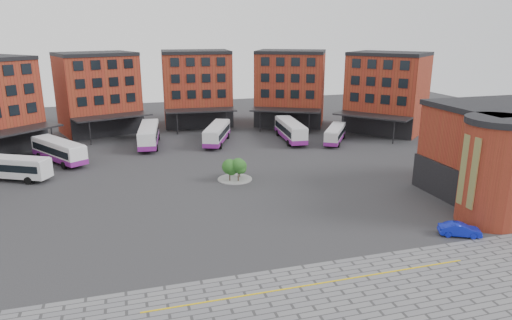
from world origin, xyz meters
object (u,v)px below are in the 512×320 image
object	(u,v)px
bus_b	(59,151)
blue_car	(460,230)
bus_a	(9,166)
tree_island	(236,168)
bus_c	(149,135)
bus_f	(335,134)
bus_e	(290,130)
bus_d	(217,133)

from	to	relation	value
bus_b	blue_car	distance (m)	53.37
bus_a	blue_car	size ratio (longest dim) A/B	2.82
tree_island	blue_car	xyz separation A→B (m)	(16.13, -21.62, -1.04)
bus_a	bus_c	bearing A→B (deg)	-26.39
bus_f	blue_car	xyz separation A→B (m)	(-4.84, -36.43, -0.87)
bus_c	bus_f	distance (m)	31.13
bus_b	bus_f	size ratio (longest dim) A/B	1.19
bus_a	bus_c	size ratio (longest dim) A/B	0.86
bus_a	bus_c	world-z (taller)	bus_c
tree_island	bus_b	bearing A→B (deg)	146.08
bus_e	tree_island	bearing A→B (deg)	-122.27
bus_e	bus_a	bearing A→B (deg)	-161.08
bus_d	bus_e	bearing A→B (deg)	15.31
bus_e	bus_d	bearing A→B (deg)	178.29
blue_car	bus_b	bearing A→B (deg)	72.11
bus_a	tree_island	bearing A→B (deg)	-78.95
bus_b	bus_d	world-z (taller)	bus_b
tree_island	bus_c	bearing A→B (deg)	113.77
bus_a	bus_e	bearing A→B (deg)	-48.73
bus_a	bus_f	size ratio (longest dim) A/B	1.14
blue_car	bus_e	bearing A→B (deg)	28.43
tree_island	bus_d	bearing A→B (deg)	85.23
bus_c	bus_f	xyz separation A→B (m)	(30.41, -6.64, -0.37)
bus_b	bus_e	distance (m)	36.87
bus_b	bus_e	bearing A→B (deg)	-28.16
bus_a	bus_b	world-z (taller)	bus_b
tree_island	bus_e	distance (m)	23.18
bus_a	bus_b	bearing A→B (deg)	-9.03
bus_e	bus_f	size ratio (longest dim) A/B	1.31
tree_island	bus_f	xyz separation A→B (m)	(20.97, 14.81, -0.17)
bus_d	bus_f	size ratio (longest dim) A/B	1.22
bus_f	tree_island	bearing A→B (deg)	-110.27
tree_island	bus_d	distance (m)	19.98
bus_f	bus_c	bearing A→B (deg)	-157.81
tree_island	bus_c	size ratio (longest dim) A/B	0.36
bus_a	bus_b	xyz separation A→B (m)	(5.10, 6.80, -0.05)
tree_island	bus_a	distance (m)	28.87
bus_e	blue_car	world-z (taller)	bus_e
tree_island	bus_e	xyz separation A→B (m)	(14.20, 18.32, 0.18)
bus_c	bus_e	world-z (taller)	bus_c
bus_e	blue_car	size ratio (longest dim) A/B	3.25
bus_c	bus_e	distance (m)	23.85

